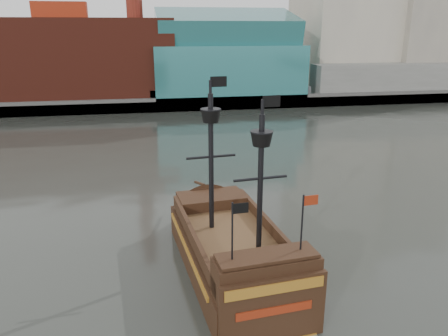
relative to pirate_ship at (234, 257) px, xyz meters
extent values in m
plane|color=#252723|center=(2.35, -3.86, -1.22)|extent=(400.00, 400.00, 0.00)
cube|color=slate|center=(2.35, 88.14, -0.22)|extent=(220.00, 60.00, 2.00)
cube|color=#4C4C49|center=(2.35, 58.64, 0.08)|extent=(220.00, 1.00, 2.60)
cube|color=maroon|center=(-19.65, 68.14, 8.28)|extent=(42.00, 18.00, 15.00)
cube|color=#2D7678|center=(12.35, 66.14, 5.78)|extent=(30.00, 16.00, 10.00)
cube|color=#9C9583|center=(60.35, 72.14, 19.78)|extent=(18.00, 18.00, 38.00)
cube|color=slate|center=(50.35, 62.14, 3.78)|extent=(40.00, 6.00, 6.00)
cube|color=#2D7678|center=(12.35, 66.14, 13.78)|extent=(28.00, 14.94, 8.78)
cube|color=black|center=(-0.03, 0.32, -0.53)|extent=(6.98, 14.26, 2.99)
cube|color=#49301B|center=(-0.03, 0.32, 1.14)|extent=(6.28, 12.84, 0.34)
cube|color=black|center=(-0.53, 5.81, 1.54)|extent=(5.12, 3.19, 1.15)
cube|color=black|center=(0.51, -5.64, 2.00)|extent=(5.61, 2.33, 2.07)
cube|color=black|center=(0.61, -6.69, 0.16)|extent=(5.64, 0.80, 4.60)
cube|color=#A36B1F|center=(0.62, -6.85, 2.00)|extent=(5.16, 0.56, 0.57)
cube|color=maroon|center=(0.62, -6.85, 0.74)|extent=(4.02, 0.46, 0.46)
cylinder|color=black|center=(-1.10, 1.95, 5.80)|extent=(0.35, 0.35, 8.97)
cylinder|color=black|center=(1.19, -1.65, 5.45)|extent=(0.35, 0.35, 8.28)
cone|color=black|center=(-1.10, 1.95, 8.90)|extent=(1.37, 1.37, 0.80)
cone|color=black|center=(1.19, -1.65, 8.21)|extent=(1.37, 1.37, 0.80)
cube|color=black|center=(-0.59, 2.00, 10.97)|extent=(1.03, 0.13, 0.63)
cube|color=black|center=(1.70, -1.60, 10.28)|extent=(1.03, 0.13, 0.63)
camera|label=1|loc=(-5.25, -24.46, 14.12)|focal=35.00mm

